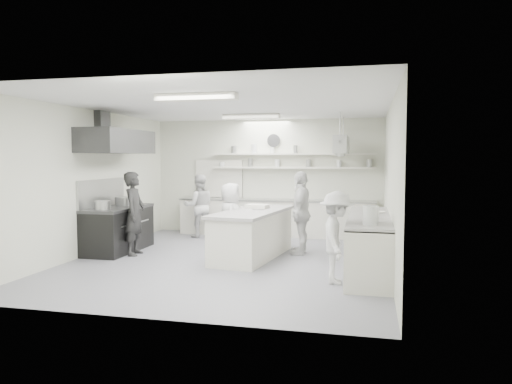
% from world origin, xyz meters
% --- Properties ---
extents(floor, '(6.00, 7.00, 0.02)m').
position_xyz_m(floor, '(0.00, 0.00, -0.01)').
color(floor, gray).
rests_on(floor, ground).
extents(ceiling, '(6.00, 7.00, 0.02)m').
position_xyz_m(ceiling, '(0.00, 0.00, 3.01)').
color(ceiling, silver).
rests_on(ceiling, wall_back).
extents(wall_back, '(6.00, 0.04, 3.00)m').
position_xyz_m(wall_back, '(0.00, 3.50, 1.50)').
color(wall_back, beige).
rests_on(wall_back, floor).
extents(wall_front, '(6.00, 0.04, 3.00)m').
position_xyz_m(wall_front, '(0.00, -3.50, 1.50)').
color(wall_front, beige).
rests_on(wall_front, floor).
extents(wall_left, '(0.04, 7.00, 3.00)m').
position_xyz_m(wall_left, '(-3.00, 0.00, 1.50)').
color(wall_left, beige).
rests_on(wall_left, floor).
extents(wall_right, '(0.04, 7.00, 3.00)m').
position_xyz_m(wall_right, '(3.00, 0.00, 1.50)').
color(wall_right, beige).
rests_on(wall_right, floor).
extents(stove, '(0.80, 1.80, 0.90)m').
position_xyz_m(stove, '(-2.60, 0.40, 0.45)').
color(stove, black).
rests_on(stove, floor).
extents(exhaust_hood, '(0.85, 2.00, 0.50)m').
position_xyz_m(exhaust_hood, '(-2.60, 0.40, 2.35)').
color(exhaust_hood, '#373739').
rests_on(exhaust_hood, wall_left).
extents(back_counter, '(5.00, 0.60, 0.92)m').
position_xyz_m(back_counter, '(0.30, 3.20, 0.46)').
color(back_counter, silver).
rests_on(back_counter, floor).
extents(shelf_lower, '(4.20, 0.26, 0.04)m').
position_xyz_m(shelf_lower, '(0.70, 3.37, 1.75)').
color(shelf_lower, silver).
rests_on(shelf_lower, wall_back).
extents(shelf_upper, '(4.20, 0.26, 0.04)m').
position_xyz_m(shelf_upper, '(0.70, 3.37, 2.10)').
color(shelf_upper, silver).
rests_on(shelf_upper, wall_back).
extents(pass_through_window, '(1.30, 0.04, 1.00)m').
position_xyz_m(pass_through_window, '(-1.30, 3.48, 1.45)').
color(pass_through_window, black).
rests_on(pass_through_window, wall_back).
extents(wall_clock, '(0.32, 0.05, 0.32)m').
position_xyz_m(wall_clock, '(0.20, 3.46, 2.45)').
color(wall_clock, white).
rests_on(wall_clock, wall_back).
extents(right_counter, '(0.74, 3.30, 0.94)m').
position_xyz_m(right_counter, '(2.65, -0.20, 0.47)').
color(right_counter, silver).
rests_on(right_counter, floor).
extents(pot_rack, '(0.30, 1.60, 0.40)m').
position_xyz_m(pot_rack, '(2.00, 2.40, 2.30)').
color(pot_rack, '#A0A1A2').
rests_on(pot_rack, ceiling).
extents(light_fixture_front, '(1.30, 0.25, 0.10)m').
position_xyz_m(light_fixture_front, '(0.00, -1.80, 2.94)').
color(light_fixture_front, silver).
rests_on(light_fixture_front, ceiling).
extents(light_fixture_rear, '(1.30, 0.25, 0.10)m').
position_xyz_m(light_fixture_rear, '(0.00, 1.80, 2.94)').
color(light_fixture_rear, silver).
rests_on(light_fixture_rear, ceiling).
extents(prep_island, '(1.22, 2.54, 0.90)m').
position_xyz_m(prep_island, '(0.36, 0.44, 0.45)').
color(prep_island, silver).
rests_on(prep_island, floor).
extents(stove_pot, '(0.42, 0.42, 0.24)m').
position_xyz_m(stove_pot, '(-2.60, 0.71, 1.03)').
color(stove_pot, '#A0A1A2').
rests_on(stove_pot, stove).
extents(cook_stove, '(0.49, 0.68, 1.72)m').
position_xyz_m(cook_stove, '(-2.07, 0.12, 0.86)').
color(cook_stove, black).
rests_on(cook_stove, floor).
extents(cook_back, '(0.96, 0.88, 1.58)m').
position_xyz_m(cook_back, '(-1.54, 2.55, 0.79)').
color(cook_back, silver).
rests_on(cook_back, floor).
extents(cook_island_left, '(0.64, 0.82, 1.49)m').
position_xyz_m(cook_island_left, '(-0.15, 0.60, 0.74)').
color(cook_island_left, silver).
rests_on(cook_island_left, floor).
extents(cook_island_right, '(0.46, 1.03, 1.73)m').
position_xyz_m(cook_island_right, '(1.26, 1.00, 0.86)').
color(cook_island_right, silver).
rests_on(cook_island_right, floor).
extents(cook_right, '(0.61, 0.99, 1.48)m').
position_xyz_m(cook_right, '(2.14, -1.23, 0.74)').
color(cook_right, silver).
rests_on(cook_right, floor).
extents(bowl_island_a, '(0.29, 0.29, 0.06)m').
position_xyz_m(bowl_island_a, '(0.44, 0.65, 0.93)').
color(bowl_island_a, '#A0A1A2').
rests_on(bowl_island_a, prep_island).
extents(bowl_island_b, '(0.21, 0.21, 0.07)m').
position_xyz_m(bowl_island_b, '(0.20, 0.99, 0.93)').
color(bowl_island_b, silver).
rests_on(bowl_island_b, prep_island).
extents(bowl_right, '(0.32, 0.32, 0.06)m').
position_xyz_m(bowl_right, '(2.80, 0.34, 0.97)').
color(bowl_right, silver).
rests_on(bowl_right, right_counter).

